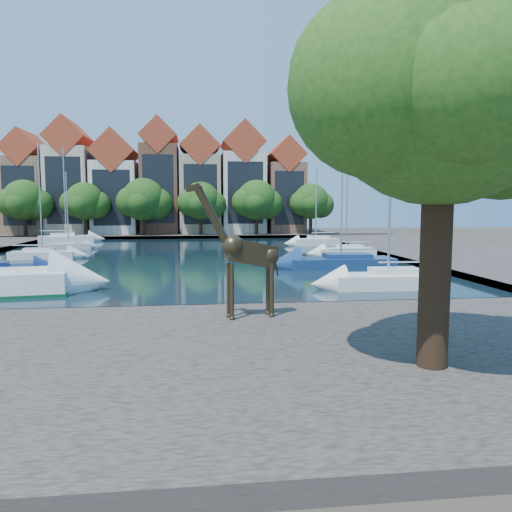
{
  "coord_description": "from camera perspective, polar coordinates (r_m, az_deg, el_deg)",
  "views": [
    {
      "loc": [
        1.34,
        -21.22,
        4.76
      ],
      "look_at": [
        3.65,
        -1.89,
        2.75
      ],
      "focal_mm": 35.0,
      "sensor_mm": 36.0,
      "label": 1
    }
  ],
  "objects": [
    {
      "name": "sailboat_right_a",
      "position": [
        28.98,
        14.85,
        -2.32
      ],
      "size": [
        6.22,
        2.35,
        12.41
      ],
      "color": "silver",
      "rests_on": "water_basin"
    },
    {
      "name": "plane_tree",
      "position": [
        14.04,
        20.92,
        17.47
      ],
      "size": [
        8.32,
        6.4,
        10.62
      ],
      "color": "#332114",
      "rests_on": "near_quay"
    },
    {
      "name": "far_tree_far_west",
      "position": [
        75.39,
        -24.91,
        5.66
      ],
      "size": [
        7.28,
        5.6,
        7.68
      ],
      "color": "#332114",
      "rests_on": "far_quay"
    },
    {
      "name": "townhouse_west_inner",
      "position": [
        78.16,
        -15.67,
        7.56
      ],
      "size": [
        6.43,
        9.18,
        15.15
      ],
      "color": "white",
      "rests_on": "far_quay"
    },
    {
      "name": "right_quay",
      "position": [
        51.24,
        20.71,
        0.45
      ],
      "size": [
        14.0,
        52.0,
        0.5
      ],
      "primitive_type": "cube",
      "color": "#534C48",
      "rests_on": "ground"
    },
    {
      "name": "sailboat_right_c",
      "position": [
        46.59,
        10.26,
        0.7
      ],
      "size": [
        5.23,
        1.9,
        9.49
      ],
      "color": "white",
      "rests_on": "water_basin"
    },
    {
      "name": "far_tree_far_east",
      "position": [
        73.65,
        6.36,
        6.09
      ],
      "size": [
        6.76,
        5.2,
        7.36
      ],
      "color": "#332114",
      "rests_on": "far_quay"
    },
    {
      "name": "far_tree_mid_east",
      "position": [
        71.72,
        -6.25,
        6.14
      ],
      "size": [
        7.02,
        5.4,
        7.52
      ],
      "color": "#332114",
      "rests_on": "far_quay"
    },
    {
      "name": "townhouse_east_mid",
      "position": [
        77.62,
        -1.54,
        8.35
      ],
      "size": [
        6.43,
        9.18,
        16.65
      ],
      "color": "beige",
      "rests_on": "far_quay"
    },
    {
      "name": "townhouse_west_mid",
      "position": [
        79.44,
        -20.37,
        8.03
      ],
      "size": [
        5.94,
        9.18,
        16.79
      ],
      "color": "beige",
      "rests_on": "far_quay"
    },
    {
      "name": "townhouse_west_end",
      "position": [
        81.0,
        -24.51,
        7.2
      ],
      "size": [
        5.44,
        9.18,
        14.93
      ],
      "color": "#825F47",
      "rests_on": "far_quay"
    },
    {
      "name": "ground",
      "position": [
        21.79,
        -10.25,
        -6.83
      ],
      "size": [
        160.0,
        160.0,
        0.0
      ],
      "primitive_type": "plane",
      "color": "#38332B",
      "rests_on": "ground"
    },
    {
      "name": "far_tree_west",
      "position": [
        73.32,
        -18.93,
        5.81
      ],
      "size": [
        6.76,
        5.2,
        7.36
      ],
      "color": "#332114",
      "rests_on": "far_quay"
    },
    {
      "name": "far_tree_mid_west",
      "position": [
        72.08,
        -12.66,
        6.16
      ],
      "size": [
        7.8,
        6.0,
        8.0
      ],
      "color": "#332114",
      "rests_on": "far_quay"
    },
    {
      "name": "sailboat_right_d",
      "position": [
        57.92,
        6.84,
        1.82
      ],
      "size": [
        5.54,
        2.54,
        8.87
      ],
      "color": "silver",
      "rests_on": "water_basin"
    },
    {
      "name": "water_basin",
      "position": [
        45.49,
        -8.47,
        -0.14
      ],
      "size": [
        38.0,
        50.0,
        0.08
      ],
      "primitive_type": "cube",
      "color": "black",
      "rests_on": "ground"
    },
    {
      "name": "far_quay",
      "position": [
        77.37,
        -7.81,
        2.49
      ],
      "size": [
        60.0,
        16.0,
        0.5
      ],
      "primitive_type": "cube",
      "color": "#534C48",
      "rests_on": "ground"
    },
    {
      "name": "near_quay",
      "position": [
        14.98,
        -11.88,
        -11.76
      ],
      "size": [
        50.0,
        14.0,
        0.5
      ],
      "primitive_type": "cube",
      "color": "#534C48",
      "rests_on": "ground"
    },
    {
      "name": "far_tree_east",
      "position": [
        72.25,
        0.15,
        6.26
      ],
      "size": [
        7.54,
        5.8,
        7.84
      ],
      "color": "#332114",
      "rests_on": "far_quay"
    },
    {
      "name": "sailboat_right_b",
      "position": [
        37.64,
        9.67,
        -0.46
      ],
      "size": [
        7.78,
        2.75,
        12.4
      ],
      "color": "navy",
      "rests_on": "water_basin"
    },
    {
      "name": "sailboat_left_c",
      "position": [
        47.19,
        -23.22,
        0.34
      ],
      "size": [
        5.41,
        2.08,
        10.02
      ],
      "color": "silver",
      "rests_on": "water_basin"
    },
    {
      "name": "townhouse_east_end",
      "position": [
        78.45,
        3.24,
        7.59
      ],
      "size": [
        5.44,
        9.18,
        14.43
      ],
      "color": "brown",
      "rests_on": "far_quay"
    },
    {
      "name": "townhouse_center",
      "position": [
        77.48,
        -10.89,
        8.44
      ],
      "size": [
        5.44,
        9.18,
        16.93
      ],
      "color": "brown",
      "rests_on": "far_quay"
    },
    {
      "name": "sailboat_left_d",
      "position": [
        55.82,
        -20.63,
        1.22
      ],
      "size": [
        4.46,
        2.91,
        8.09
      ],
      "color": "silver",
      "rests_on": "water_basin"
    },
    {
      "name": "giraffe_statue",
      "position": [
        18.69,
        -1.31,
        0.39
      ],
      "size": [
        3.5,
        1.14,
        5.03
      ],
      "color": "#322919",
      "rests_on": "near_quay"
    },
    {
      "name": "sailboat_left_e",
      "position": [
        67.36,
        -20.86,
        2.04
      ],
      "size": [
        6.9,
        3.72,
        11.92
      ],
      "color": "white",
      "rests_on": "water_basin"
    },
    {
      "name": "townhouse_east_inner",
      "position": [
        77.27,
        -6.39,
        8.05
      ],
      "size": [
        5.94,
        9.18,
        15.79
      ],
      "color": "tan",
      "rests_on": "far_quay"
    }
  ]
}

